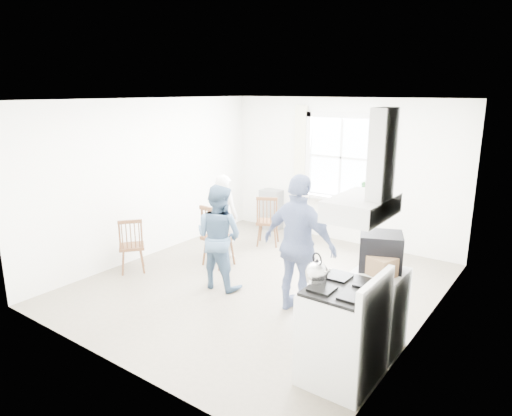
% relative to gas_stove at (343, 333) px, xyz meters
% --- Properties ---
extents(room_shell, '(4.62, 5.12, 2.64)m').
position_rel_gas_stove_xyz_m(room_shell, '(-1.91, 1.35, 0.82)').
color(room_shell, '#796E5D').
rests_on(room_shell, ground).
extents(window_assembly, '(1.88, 0.24, 1.70)m').
position_rel_gas_stove_xyz_m(window_assembly, '(-1.91, 3.80, 0.98)').
color(window_assembly, white).
rests_on(window_assembly, room_shell).
extents(range_hood, '(0.45, 0.76, 0.94)m').
position_rel_gas_stove_xyz_m(range_hood, '(0.16, -0.00, 1.42)').
color(range_hood, silver).
rests_on(range_hood, room_shell).
extents(shelf_unit, '(0.40, 0.30, 0.80)m').
position_rel_gas_stove_xyz_m(shelf_unit, '(-3.31, 3.68, -0.08)').
color(shelf_unit, slate).
rests_on(shelf_unit, ground).
extents(gas_stove, '(0.68, 0.76, 1.12)m').
position_rel_gas_stove_xyz_m(gas_stove, '(0.00, 0.00, 0.00)').
color(gas_stove, white).
rests_on(gas_stove, ground).
extents(kettle, '(0.22, 0.22, 0.31)m').
position_rel_gas_stove_xyz_m(kettle, '(-0.27, -0.07, 0.57)').
color(kettle, silver).
rests_on(kettle, gas_stove).
extents(low_cabinet, '(0.50, 0.55, 0.90)m').
position_rel_gas_stove_xyz_m(low_cabinet, '(0.07, 0.70, -0.03)').
color(low_cabinet, silver).
rests_on(low_cabinet, ground).
extents(stereo_stack, '(0.54, 0.52, 0.38)m').
position_rel_gas_stove_xyz_m(stereo_stack, '(0.03, 0.76, 0.61)').
color(stereo_stack, black).
rests_on(stereo_stack, low_cabinet).
extents(cardboard_box, '(0.37, 0.32, 0.20)m').
position_rel_gas_stove_xyz_m(cardboard_box, '(0.09, 0.60, 0.51)').
color(cardboard_box, olive).
rests_on(cardboard_box, low_cabinet).
extents(windsor_chair_a, '(0.52, 0.51, 0.93)m').
position_rel_gas_stove_xyz_m(windsor_chair_a, '(-2.78, 2.77, 0.08)').
color(windsor_chair_a, '#4D2D18').
rests_on(windsor_chair_a, ground).
extents(windsor_chair_b, '(0.46, 0.45, 1.00)m').
position_rel_gas_stove_xyz_m(windsor_chair_b, '(-2.90, 1.46, 0.13)').
color(windsor_chair_b, '#4D2D18').
rests_on(windsor_chair_b, ground).
extents(windsor_chair_c, '(0.51, 0.51, 0.87)m').
position_rel_gas_stove_xyz_m(windsor_chair_c, '(-3.74, 0.54, 0.05)').
color(windsor_chair_c, '#4D2D18').
rests_on(windsor_chair_c, ground).
extents(person_left, '(0.58, 0.58, 1.40)m').
position_rel_gas_stove_xyz_m(person_left, '(-3.08, 1.94, 0.22)').
color(person_left, silver).
rests_on(person_left, ground).
extents(person_mid, '(0.77, 0.77, 1.48)m').
position_rel_gas_stove_xyz_m(person_mid, '(-2.35, 0.95, 0.26)').
color(person_mid, '#445F7E').
rests_on(person_mid, ground).
extents(person_right, '(1.10, 1.10, 1.76)m').
position_rel_gas_stove_xyz_m(person_right, '(-1.06, 0.96, 0.40)').
color(person_right, navy).
rests_on(person_right, ground).
extents(potted_plant, '(0.25, 0.25, 0.36)m').
position_rel_gas_stove_xyz_m(potted_plant, '(-1.38, 3.71, 0.55)').
color(potted_plant, '#35783F').
rests_on(potted_plant, window_assembly).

